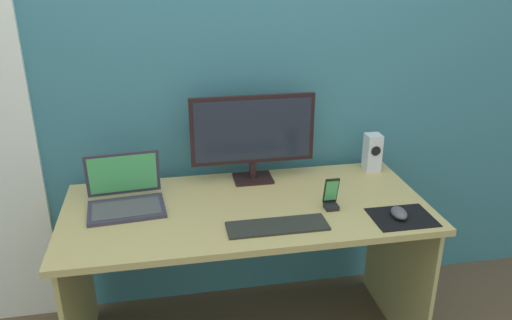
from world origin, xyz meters
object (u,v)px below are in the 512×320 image
at_px(laptop, 125,197).
at_px(phone_in_dock, 331,198).
at_px(keyboard_external, 277,226).
at_px(speaker_right, 372,152).
at_px(mouse, 399,213).
at_px(monitor, 253,134).

relative_size(laptop, phone_in_dock, 2.42).
relative_size(keyboard_external, phone_in_dock, 2.90).
height_order(speaker_right, mouse, speaker_right).
bearing_deg(mouse, keyboard_external, -174.61).
xyz_separation_m(keyboard_external, mouse, (0.50, -0.01, 0.02)).
bearing_deg(monitor, phone_in_dock, -51.70).
bearing_deg(laptop, speaker_right, 8.77).
xyz_separation_m(laptop, phone_in_dock, (0.85, -0.17, 0.00)).
relative_size(laptop, mouse, 3.33).
xyz_separation_m(monitor, phone_in_dock, (0.27, -0.34, -0.18)).
height_order(mouse, phone_in_dock, phone_in_dock).
relative_size(monitor, mouse, 5.74).
relative_size(monitor, keyboard_external, 1.44).
bearing_deg(laptop, mouse, -15.46).
bearing_deg(speaker_right, monitor, -179.13).
bearing_deg(speaker_right, mouse, -99.31).
height_order(laptop, mouse, laptop).
relative_size(laptop, keyboard_external, 0.83).
distance_m(keyboard_external, phone_in_dock, 0.29).
relative_size(monitor, phone_in_dock, 4.18).
relative_size(monitor, speaker_right, 3.10).
bearing_deg(keyboard_external, laptop, 153.92).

